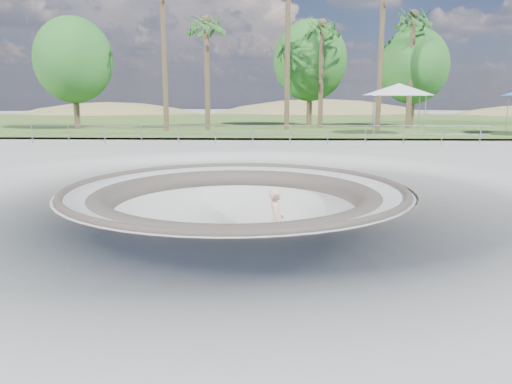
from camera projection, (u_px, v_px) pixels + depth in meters
ground at (236, 188)px, 14.99m from camera, size 180.00×180.00×0.00m
skate_bowl at (236, 247)px, 15.34m from camera, size 14.00×14.00×4.10m
grass_strip at (262, 122)px, 48.30m from camera, size 180.00×36.00×0.12m
distant_hills at (292, 164)px, 72.28m from camera, size 103.20×45.00×28.60m
safety_railing at (253, 134)px, 26.63m from camera, size 25.00×0.06×1.03m
skateboard at (276, 254)px, 14.64m from camera, size 0.75×0.25×0.08m
skater at (276, 222)px, 14.45m from camera, size 0.48×0.72×1.94m
canopy_white at (399, 90)px, 32.03m from camera, size 6.30×6.30×3.22m
palm_b at (206, 27)px, 34.21m from camera, size 2.60×2.60×8.44m
palm_d at (322, 30)px, 37.07m from camera, size 2.60×2.60×8.63m
palm_f at (414, 21)px, 36.22m from camera, size 2.60×2.60×9.14m
bushy_tree_left at (73, 60)px, 36.30m from camera, size 5.69×5.17×8.20m
bushy_tree_mid at (310, 61)px, 40.23m from camera, size 5.93×5.39×8.55m
bushy_tree_right at (414, 66)px, 38.70m from camera, size 5.37×4.88×7.74m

